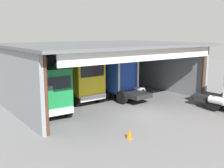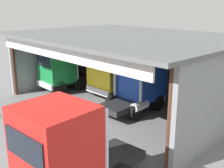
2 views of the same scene
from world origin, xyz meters
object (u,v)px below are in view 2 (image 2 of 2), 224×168
at_px(truck_red_yard_outside, 64,155).
at_px(tool_cart, 206,96).
at_px(truck_green_left_bay, 59,69).
at_px(oil_drum, 212,96).
at_px(truck_blue_center_right_bay, 139,81).
at_px(truck_yellow_right_bay, 113,70).

height_order(truck_red_yard_outside, tool_cart, truck_red_yard_outside).
height_order(truck_green_left_bay, oil_drum, truck_green_left_bay).
bearing_deg(truck_blue_center_right_bay, tool_cart, 58.48).
distance_m(truck_green_left_bay, truck_blue_center_right_bay, 7.38).
relative_size(truck_yellow_right_bay, truck_red_yard_outside, 1.03).
relative_size(truck_yellow_right_bay, oil_drum, 5.64).
bearing_deg(oil_drum, truck_green_left_bay, -147.82).
bearing_deg(truck_yellow_right_bay, truck_red_yard_outside, 127.23).
bearing_deg(oil_drum, truck_blue_center_right_bay, -119.27).
relative_size(truck_yellow_right_bay, tool_cart, 5.33).
relative_size(truck_blue_center_right_bay, truck_red_yard_outside, 0.92).
distance_m(oil_drum, tool_cart, 0.51).
bearing_deg(truck_green_left_bay, truck_yellow_right_bay, -149.26).
relative_size(truck_red_yard_outside, tool_cart, 5.15).
bearing_deg(tool_cart, truck_green_left_bay, -148.87).
bearing_deg(truck_blue_center_right_bay, truck_red_yard_outside, -66.38).
bearing_deg(truck_red_yard_outside, tool_cart, -86.23).
bearing_deg(truck_blue_center_right_bay, oil_drum, 58.02).
bearing_deg(truck_yellow_right_bay, tool_cart, -149.34).
distance_m(truck_blue_center_right_bay, truck_red_yard_outside, 9.73).
height_order(truck_green_left_bay, tool_cart, truck_green_left_bay).
height_order(truck_blue_center_right_bay, tool_cart, truck_blue_center_right_bay).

